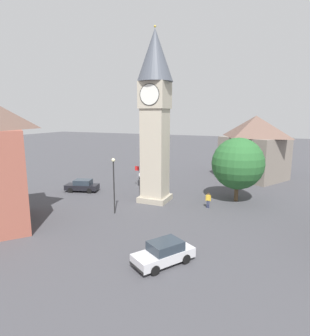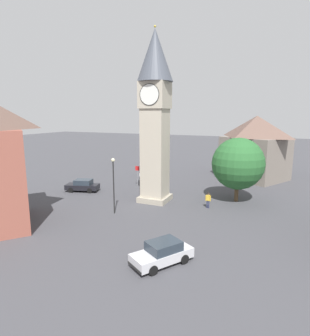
# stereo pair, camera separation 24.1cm
# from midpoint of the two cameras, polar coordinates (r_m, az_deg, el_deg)

# --- Properties ---
(ground_plane) EXTENTS (200.00, 200.00, 0.00)m
(ground_plane) POSITION_cam_midpoint_polar(r_m,az_deg,el_deg) (32.54, 0.21, -6.56)
(ground_plane) COLOR #424247
(clock_tower) EXTENTS (3.82, 3.82, 18.58)m
(clock_tower) POSITION_cam_midpoint_polar(r_m,az_deg,el_deg) (31.09, 0.23, 12.86)
(clock_tower) COLOR #A59C89
(clock_tower) RESTS_ON ground
(car_blue_kerb) EXTENTS (4.44, 2.79, 1.53)m
(car_blue_kerb) POSITION_cam_midpoint_polar(r_m,az_deg,el_deg) (37.35, -14.12, -3.40)
(car_blue_kerb) COLOR black
(car_blue_kerb) RESTS_ON ground
(car_silver_kerb) EXTENTS (3.64, 4.39, 1.53)m
(car_silver_kerb) POSITION_cam_midpoint_polar(r_m,az_deg,el_deg) (19.38, 1.85, -16.63)
(car_silver_kerb) COLOR silver
(car_silver_kerb) RESTS_ON ground
(car_red_corner) EXTENTS (2.06, 4.25, 1.53)m
(car_red_corner) POSITION_cam_midpoint_polar(r_m,az_deg,el_deg) (44.49, -0.96, -0.82)
(car_red_corner) COLOR white
(car_red_corner) RESTS_ON ground
(pedestrian) EXTENTS (0.56, 0.23, 1.69)m
(pedestrian) POSITION_cam_midpoint_polar(r_m,az_deg,el_deg) (30.30, 10.82, -6.08)
(pedestrian) COLOR #2D3351
(pedestrian) RESTS_ON ground
(tree) EXTENTS (5.74, 5.74, 7.18)m
(tree) POSITION_cam_midpoint_polar(r_m,az_deg,el_deg) (32.70, 16.50, 0.83)
(tree) COLOR brown
(tree) RESTS_ON ground
(building_shop_left) EXTENTS (11.11, 10.63, 9.47)m
(building_shop_left) POSITION_cam_midpoint_polar(r_m,az_deg,el_deg) (45.25, 19.60, 3.98)
(building_shop_left) COLOR slate
(building_shop_left) RESTS_ON ground
(lamp_post) EXTENTS (0.36, 0.36, 5.53)m
(lamp_post) POSITION_cam_midpoint_polar(r_m,az_deg,el_deg) (27.84, -8.08, -1.86)
(lamp_post) COLOR black
(lamp_post) RESTS_ON ground
(road_sign) EXTENTS (0.60, 0.07, 2.80)m
(road_sign) POSITION_cam_midpoint_polar(r_m,az_deg,el_deg) (38.46, -3.36, -0.95)
(road_sign) COLOR gray
(road_sign) RESTS_ON ground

